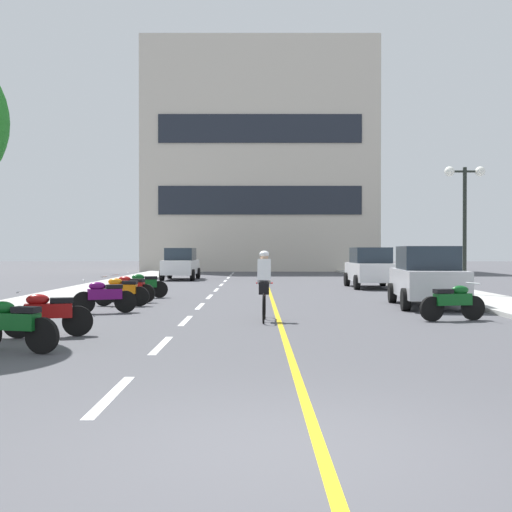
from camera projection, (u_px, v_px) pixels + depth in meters
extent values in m
plane|color=#47474C|center=(264.00, 291.00, 26.57)|extent=(140.00, 140.00, 0.00)
cube|color=#A8A8A3|center=(106.00, 286.00, 29.57)|extent=(2.40, 72.00, 0.12)
cube|color=#A8A8A3|center=(420.00, 286.00, 29.56)|extent=(2.40, 72.00, 0.12)
cube|color=silver|center=(112.00, 395.00, 7.57)|extent=(0.14, 2.20, 0.01)
cube|color=silver|center=(162.00, 345.00, 11.57)|extent=(0.14, 2.20, 0.01)
cube|color=silver|center=(186.00, 321.00, 15.57)|extent=(0.14, 2.20, 0.01)
cube|color=silver|center=(201.00, 306.00, 19.57)|extent=(0.14, 2.20, 0.01)
cube|color=silver|center=(210.00, 297.00, 23.57)|extent=(0.14, 2.20, 0.01)
cube|color=silver|center=(217.00, 290.00, 27.57)|extent=(0.14, 2.20, 0.01)
cube|color=silver|center=(222.00, 285.00, 31.57)|extent=(0.14, 2.20, 0.01)
cube|color=silver|center=(226.00, 281.00, 35.57)|extent=(0.14, 2.20, 0.01)
cube|color=silver|center=(229.00, 278.00, 39.57)|extent=(0.14, 2.20, 0.01)
cube|color=silver|center=(232.00, 275.00, 43.57)|extent=(0.14, 2.20, 0.01)
cube|color=silver|center=(234.00, 273.00, 47.57)|extent=(0.14, 2.20, 0.01)
cube|color=silver|center=(235.00, 271.00, 51.57)|extent=(0.14, 2.20, 0.01)
cube|color=gold|center=(269.00, 287.00, 29.57)|extent=(0.12, 66.00, 0.01)
cube|color=beige|center=(260.00, 161.00, 55.15)|extent=(18.94, 9.35, 18.66)
cube|color=#1E232D|center=(261.00, 200.00, 50.46)|extent=(15.91, 0.10, 2.24)
cube|color=#1E232D|center=(261.00, 129.00, 50.41)|extent=(15.91, 0.10, 2.24)
cylinder|color=black|center=(465.00, 231.00, 23.20)|extent=(0.14, 0.14, 4.56)
cylinder|color=black|center=(466.00, 171.00, 23.18)|extent=(1.10, 0.08, 0.08)
sphere|color=white|center=(450.00, 171.00, 23.18)|extent=(0.36, 0.36, 0.36)
sphere|color=white|center=(481.00, 171.00, 23.17)|extent=(0.36, 0.36, 0.36)
cylinder|color=black|center=(393.00, 293.00, 20.88)|extent=(0.27, 0.66, 0.64)
cylinder|color=black|center=(447.00, 293.00, 20.75)|extent=(0.27, 0.66, 0.64)
cylinder|color=black|center=(406.00, 299.00, 18.09)|extent=(0.27, 0.66, 0.64)
cylinder|color=black|center=(468.00, 300.00, 17.96)|extent=(0.27, 0.66, 0.64)
cube|color=#B7B7BC|center=(428.00, 283.00, 19.42)|extent=(2.02, 4.32, 0.80)
cube|color=#1E2833|center=(428.00, 258.00, 19.41)|extent=(1.73, 2.31, 0.70)
cylinder|color=black|center=(348.00, 279.00, 30.52)|extent=(0.23, 0.64, 0.64)
cylinder|color=black|center=(383.00, 279.00, 30.54)|extent=(0.23, 0.64, 0.64)
cylinder|color=black|center=(358.00, 282.00, 27.72)|extent=(0.23, 0.64, 0.64)
cylinder|color=black|center=(397.00, 282.00, 27.74)|extent=(0.23, 0.64, 0.64)
cube|color=silver|center=(371.00, 272.00, 29.12)|extent=(1.75, 4.22, 0.80)
cube|color=#1E2833|center=(371.00, 255.00, 29.12)|extent=(1.59, 2.22, 0.70)
cylinder|color=black|center=(170.00, 273.00, 38.60)|extent=(0.23, 0.64, 0.64)
cylinder|color=black|center=(199.00, 273.00, 38.56)|extent=(0.23, 0.64, 0.64)
cylinder|color=black|center=(163.00, 275.00, 35.80)|extent=(0.23, 0.64, 0.64)
cylinder|color=black|center=(193.00, 275.00, 35.76)|extent=(0.23, 0.64, 0.64)
cube|color=silver|center=(181.00, 267.00, 37.17)|extent=(1.79, 4.23, 0.80)
cube|color=#1E2833|center=(181.00, 254.00, 37.17)|extent=(1.61, 2.23, 0.70)
cylinder|color=black|center=(43.00, 336.00, 10.61)|extent=(0.60, 0.26, 0.60)
cube|color=#0C4C19|center=(14.00, 321.00, 10.76)|extent=(0.94, 0.52, 0.28)
ellipsoid|color=#0C4C19|center=(4.00, 308.00, 10.82)|extent=(0.49, 0.35, 0.22)
cube|color=black|center=(27.00, 310.00, 10.69)|extent=(0.49, 0.35, 0.10)
cylinder|color=black|center=(19.00, 323.00, 12.48)|extent=(0.60, 0.26, 0.60)
cylinder|color=black|center=(78.00, 321.00, 12.78)|extent=(0.60, 0.26, 0.60)
cube|color=maroon|center=(49.00, 311.00, 12.63)|extent=(0.94, 0.51, 0.28)
ellipsoid|color=maroon|center=(38.00, 300.00, 12.57)|extent=(0.49, 0.35, 0.22)
cube|color=black|center=(62.00, 300.00, 12.70)|extent=(0.49, 0.35, 0.10)
cylinder|color=silver|center=(19.00, 292.00, 12.48)|extent=(0.19, 0.59, 0.03)
cylinder|color=black|center=(474.00, 308.00, 15.67)|extent=(0.61, 0.24, 0.60)
cylinder|color=black|center=(433.00, 309.00, 15.42)|extent=(0.61, 0.24, 0.60)
cube|color=#0C4C19|center=(453.00, 299.00, 15.54)|extent=(0.94, 0.48, 0.28)
ellipsoid|color=#0C4C19|center=(461.00, 290.00, 15.58)|extent=(0.48, 0.34, 0.22)
cube|color=black|center=(444.00, 291.00, 15.48)|extent=(0.48, 0.34, 0.10)
cylinder|color=silver|center=(474.00, 283.00, 15.66)|extent=(0.17, 0.59, 0.03)
cylinder|color=black|center=(84.00, 303.00, 17.22)|extent=(0.60, 0.29, 0.60)
cylinder|color=black|center=(126.00, 302.00, 17.58)|extent=(0.60, 0.29, 0.60)
cube|color=#590C59|center=(105.00, 294.00, 17.40)|extent=(0.94, 0.56, 0.28)
ellipsoid|color=#590C59|center=(98.00, 286.00, 17.33)|extent=(0.49, 0.37, 0.22)
cube|color=black|center=(115.00, 286.00, 17.48)|extent=(0.49, 0.37, 0.10)
cylinder|color=silver|center=(84.00, 280.00, 17.21)|extent=(0.23, 0.58, 0.03)
cylinder|color=black|center=(105.00, 296.00, 19.64)|extent=(0.61, 0.14, 0.60)
cylinder|color=black|center=(140.00, 296.00, 19.56)|extent=(0.61, 0.14, 0.60)
cube|color=orange|center=(122.00, 289.00, 19.60)|extent=(0.92, 0.34, 0.28)
ellipsoid|color=orange|center=(116.00, 282.00, 19.61)|extent=(0.46, 0.27, 0.22)
cube|color=black|center=(131.00, 283.00, 19.58)|extent=(0.46, 0.27, 0.10)
cylinder|color=silver|center=(105.00, 277.00, 19.64)|extent=(0.07, 0.60, 0.03)
cylinder|color=black|center=(116.00, 293.00, 21.17)|extent=(0.61, 0.23, 0.60)
cylinder|color=black|center=(147.00, 293.00, 20.92)|extent=(0.61, 0.23, 0.60)
cube|color=maroon|center=(131.00, 286.00, 21.05)|extent=(0.94, 0.48, 0.28)
ellipsoid|color=maroon|center=(125.00, 280.00, 21.09)|extent=(0.48, 0.33, 0.22)
cube|color=black|center=(138.00, 280.00, 20.99)|extent=(0.48, 0.33, 0.10)
cylinder|color=silver|center=(116.00, 275.00, 21.17)|extent=(0.17, 0.59, 0.03)
cylinder|color=black|center=(129.00, 290.00, 22.80)|extent=(0.61, 0.24, 0.60)
cylinder|color=black|center=(160.00, 289.00, 23.06)|extent=(0.61, 0.24, 0.60)
cube|color=#0C4C19|center=(145.00, 283.00, 22.93)|extent=(0.94, 0.48, 0.28)
ellipsoid|color=#0C4C19|center=(139.00, 277.00, 22.88)|extent=(0.48, 0.34, 0.22)
cube|color=black|center=(152.00, 278.00, 22.98)|extent=(0.48, 0.34, 0.10)
cylinder|color=silver|center=(129.00, 273.00, 22.79)|extent=(0.17, 0.59, 0.03)
torus|color=black|center=(265.00, 305.00, 16.08)|extent=(0.07, 0.72, 0.72)
torus|color=black|center=(264.00, 309.00, 15.03)|extent=(0.07, 0.72, 0.72)
cylinder|color=red|center=(265.00, 294.00, 15.52)|extent=(0.08, 0.95, 0.04)
cube|color=black|center=(265.00, 286.00, 15.37)|extent=(0.11, 0.20, 0.06)
cylinder|color=red|center=(265.00, 283.00, 15.97)|extent=(0.42, 0.05, 0.03)
cube|color=black|center=(265.00, 288.00, 15.42)|extent=(0.25, 0.37, 0.28)
cube|color=white|center=(265.00, 271.00, 15.57)|extent=(0.34, 0.47, 0.61)
sphere|color=tan|center=(265.00, 257.00, 15.70)|extent=(0.20, 0.20, 0.20)
ellipsoid|color=white|center=(265.00, 254.00, 15.69)|extent=(0.24, 0.26, 0.16)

